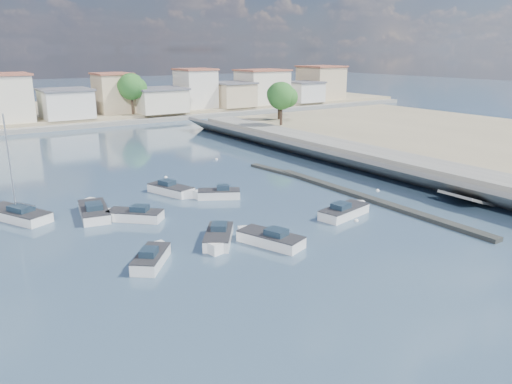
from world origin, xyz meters
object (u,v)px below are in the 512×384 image
(motorboat_c, at_px, (132,216))
(motorboat_h, at_px, (346,211))
(motorboat_f, at_px, (217,194))
(sailboat, at_px, (14,214))
(motorboat_b, at_px, (152,258))
(motorboat_a, at_px, (268,239))
(motorboat_e, at_px, (94,211))
(motorboat_g, at_px, (173,190))
(motorboat_d, at_px, (218,238))

(motorboat_c, height_order, motorboat_h, same)
(motorboat_f, height_order, sailboat, sailboat)
(motorboat_b, height_order, motorboat_h, same)
(motorboat_a, distance_m, motorboat_f, 12.48)
(motorboat_e, bearing_deg, motorboat_b, -88.79)
(motorboat_g, bearing_deg, motorboat_e, -165.18)
(motorboat_d, bearing_deg, motorboat_h, -2.65)
(motorboat_b, relative_size, motorboat_e, 0.67)
(motorboat_d, xyz_separation_m, sailboat, (-11.43, 14.34, 0.03))
(motorboat_a, xyz_separation_m, motorboat_f, (2.65, 12.20, -0.00))
(motorboat_c, xyz_separation_m, motorboat_d, (3.36, -8.52, -0.00))
(motorboat_d, height_order, motorboat_g, same)
(sailboat, bearing_deg, motorboat_g, -2.33)
(motorboat_f, xyz_separation_m, motorboat_h, (6.57, -10.68, 0.00))
(motorboat_f, bearing_deg, motorboat_e, 172.72)
(motorboat_c, distance_m, motorboat_f, 9.09)
(motorboat_e, xyz_separation_m, sailboat, (-5.77, 2.79, 0.03))
(motorboat_a, bearing_deg, motorboat_e, 122.27)
(motorboat_h, bearing_deg, motorboat_g, 123.41)
(motorboat_d, relative_size, motorboat_h, 0.84)
(motorboat_c, bearing_deg, motorboat_f, 10.15)
(motorboat_e, height_order, motorboat_g, same)
(motorboat_d, bearing_deg, motorboat_f, 61.07)
(sailboat, bearing_deg, motorboat_d, -51.44)
(motorboat_d, xyz_separation_m, motorboat_h, (12.16, -0.56, 0.00))
(motorboat_b, xyz_separation_m, sailboat, (-6.03, 15.00, 0.03))
(motorboat_a, relative_size, sailboat, 0.61)
(motorboat_b, height_order, motorboat_g, same)
(motorboat_h, bearing_deg, motorboat_f, 121.58)
(motorboat_e, relative_size, motorboat_g, 1.13)
(motorboat_g, height_order, sailboat, sailboat)
(motorboat_b, relative_size, sailboat, 0.46)
(motorboat_f, distance_m, sailboat, 17.54)
(motorboat_a, relative_size, motorboat_f, 1.28)
(motorboat_e, xyz_separation_m, motorboat_h, (17.82, -12.12, 0.00))
(motorboat_a, height_order, motorboat_c, same)
(motorboat_e, height_order, motorboat_h, same)
(motorboat_a, xyz_separation_m, motorboat_c, (-6.30, 10.59, 0.00))
(motorboat_b, relative_size, motorboat_d, 0.88)
(motorboat_a, height_order, motorboat_e, same)
(motorboat_c, bearing_deg, motorboat_g, 40.91)
(motorboat_d, xyz_separation_m, motorboat_e, (-5.66, 11.56, 0.00))
(motorboat_e, bearing_deg, motorboat_f, -7.28)
(motorboat_b, bearing_deg, motorboat_e, 91.21)
(motorboat_c, xyz_separation_m, motorboat_f, (8.95, 1.60, -0.00))
(motorboat_e, relative_size, sailboat, 0.68)
(motorboat_g, xyz_separation_m, motorboat_h, (9.45, -14.33, -0.00))
(motorboat_d, xyz_separation_m, motorboat_g, (2.70, 13.77, 0.00))
(motorboat_d, bearing_deg, sailboat, 128.56)
(motorboat_d, distance_m, sailboat, 18.34)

